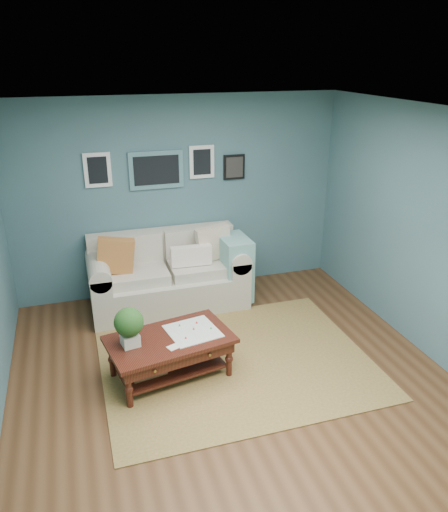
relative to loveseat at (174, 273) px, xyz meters
name	(u,v)px	position (x,y,z in m)	size (l,w,h in m)	color
room_shell	(236,264)	(0.20, -1.97, 0.92)	(5.00, 5.02, 2.70)	brown
area_rug	(236,362)	(0.34, -1.60, -0.43)	(2.90, 2.32, 0.01)	brown
loveseat	(174,273)	(0.00, 0.00, 0.00)	(2.09, 0.95, 1.08)	beige
coffee_table	(164,346)	(-0.46, -1.64, -0.05)	(1.37, 0.95, 0.88)	#350C09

